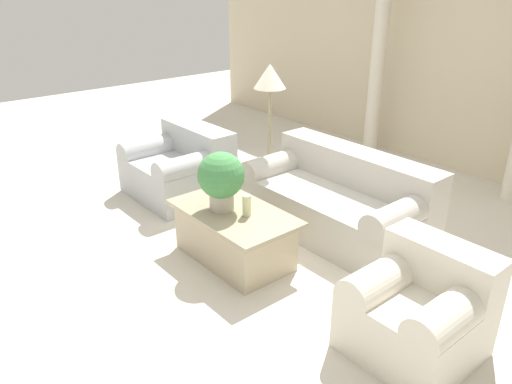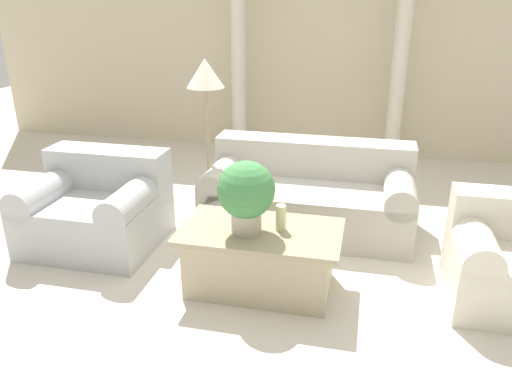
% 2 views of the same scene
% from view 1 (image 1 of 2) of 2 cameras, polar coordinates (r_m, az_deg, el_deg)
% --- Properties ---
extents(ground_plane, '(16.00, 16.00, 0.00)m').
position_cam_1_polar(ground_plane, '(4.90, 1.84, -6.28)').
color(ground_plane, silver).
extents(wall_back, '(10.00, 0.06, 3.20)m').
position_cam_1_polar(wall_back, '(6.97, 23.66, 14.84)').
color(wall_back, beige).
rests_on(wall_back, ground_plane).
extents(sofa_long, '(1.92, 0.97, 0.80)m').
position_cam_1_polar(sofa_long, '(5.15, 9.40, -0.86)').
color(sofa_long, '#B7B2A8').
rests_on(sofa_long, ground_plane).
extents(loveseat, '(1.11, 0.97, 0.80)m').
position_cam_1_polar(loveseat, '(5.99, -8.63, 2.90)').
color(loveseat, '#B1B3B4').
rests_on(loveseat, ground_plane).
extents(coffee_table, '(1.20, 0.69, 0.49)m').
position_cam_1_polar(coffee_table, '(4.60, -2.51, -4.87)').
color(coffee_table, tan).
rests_on(coffee_table, ground_plane).
extents(potted_plant, '(0.42, 0.42, 0.54)m').
position_cam_1_polar(potted_plant, '(4.40, -4.01, 1.64)').
color(potted_plant, '#B2A893').
rests_on(potted_plant, coffee_table).
extents(pillar_candle, '(0.08, 0.08, 0.19)m').
position_cam_1_polar(pillar_candle, '(4.36, -1.07, -1.53)').
color(pillar_candle, beige).
rests_on(pillar_candle, coffee_table).
extents(floor_lamp, '(0.34, 0.34, 1.58)m').
position_cam_1_polar(floor_lamp, '(5.42, 1.58, 11.99)').
color(floor_lamp, gray).
rests_on(floor_lamp, ground_plane).
extents(column_left, '(0.28, 0.28, 2.47)m').
position_cam_1_polar(column_left, '(7.23, 13.70, 13.62)').
color(column_left, beige).
rests_on(column_left, ground_plane).
extents(armchair, '(0.80, 0.81, 0.77)m').
position_cam_1_polar(armchair, '(3.69, 18.16, -12.47)').
color(armchair, beige).
rests_on(armchair, ground_plane).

